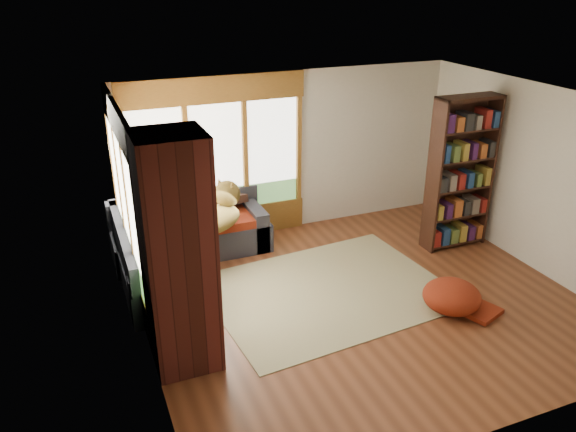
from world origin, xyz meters
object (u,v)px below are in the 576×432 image
object	(u,v)px
dog_tan	(216,212)
brick_chimney	(178,256)
dog_brindle	(185,244)
sectional_sofa	(185,250)
bookshelf	(461,174)
pouf	(452,296)
area_rug	(328,290)

from	to	relation	value
dog_tan	brick_chimney	bearing A→B (deg)	-150.85
dog_tan	dog_brindle	distance (m)	0.94
sectional_sofa	dog_brindle	distance (m)	0.85
brick_chimney	sectional_sofa	bearing A→B (deg)	77.71
bookshelf	dog_tan	distance (m)	3.70
pouf	dog_tan	size ratio (longest dim) A/B	0.65
pouf	dog_tan	distance (m)	3.40
area_rug	pouf	size ratio (longest dim) A/B	4.25
sectional_sofa	dog_tan	bearing A→B (deg)	2.62
sectional_sofa	dog_tan	size ratio (longest dim) A/B	1.94
brick_chimney	area_rug	world-z (taller)	brick_chimney
area_rug	dog_tan	size ratio (longest dim) A/B	2.74
bookshelf	dog_brindle	xyz separation A→B (m)	(-4.21, 0.08, -0.42)
dog_brindle	dog_tan	bearing A→B (deg)	-28.31
area_rug	bookshelf	xyz separation A→B (m)	(2.44, 0.55, 1.17)
sectional_sofa	pouf	world-z (taller)	sectional_sofa
brick_chimney	pouf	distance (m)	3.53
brick_chimney	pouf	xyz separation A→B (m)	(3.34, -0.29, -1.09)
brick_chimney	sectional_sofa	world-z (taller)	brick_chimney
brick_chimney	sectional_sofa	size ratio (longest dim) A/B	1.18
sectional_sofa	area_rug	distance (m)	2.14
dog_tan	sectional_sofa	bearing A→B (deg)	143.85
dog_tan	dog_brindle	size ratio (longest dim) A/B	1.31
area_rug	dog_tan	bearing A→B (deg)	130.79
brick_chimney	pouf	size ratio (longest dim) A/B	3.55
sectional_sofa	bookshelf	size ratio (longest dim) A/B	0.94
area_rug	bookshelf	distance (m)	2.77
area_rug	bookshelf	world-z (taller)	bookshelf
sectional_sofa	pouf	size ratio (longest dim) A/B	3.00
bookshelf	dog_tan	world-z (taller)	bookshelf
pouf	dog_brindle	distance (m)	3.47
dog_tan	area_rug	bearing A→B (deg)	-85.29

